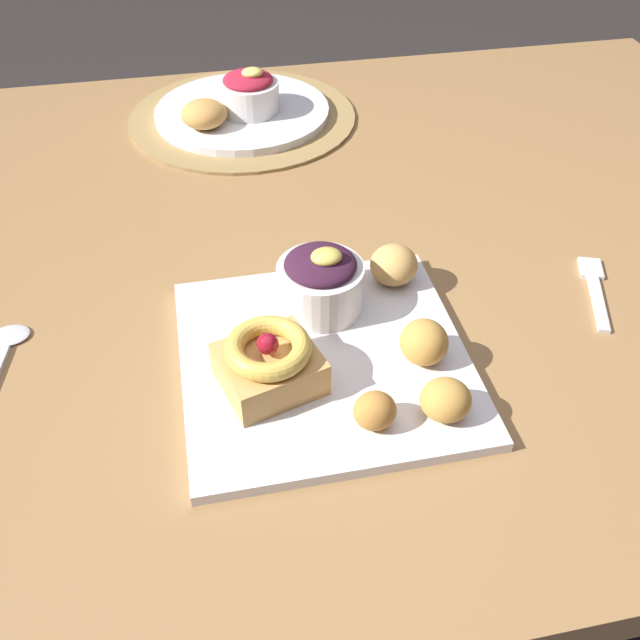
% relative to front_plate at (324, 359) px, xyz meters
% --- Properties ---
extents(ground_plane, '(8.00, 8.00, 0.00)m').
position_rel_front_plate_xyz_m(ground_plane, '(0.01, 0.22, -0.74)').
color(ground_plane, '#2D2826').
extents(dining_table, '(1.49, 1.03, 0.73)m').
position_rel_front_plate_xyz_m(dining_table, '(0.01, 0.22, -0.09)').
color(dining_table, olive).
rests_on(dining_table, ground_plane).
extents(woven_placemat, '(0.35, 0.35, 0.00)m').
position_rel_front_plate_xyz_m(woven_placemat, '(-0.02, 0.55, -0.00)').
color(woven_placemat, '#997A47').
rests_on(woven_placemat, dining_table).
extents(front_plate, '(0.28, 0.28, 0.01)m').
position_rel_front_plate_xyz_m(front_plate, '(0.00, 0.00, 0.00)').
color(front_plate, white).
rests_on(front_plate, dining_table).
extents(cake_slice, '(0.11, 0.10, 0.06)m').
position_rel_front_plate_xyz_m(cake_slice, '(-0.06, -0.03, 0.03)').
color(cake_slice, tan).
rests_on(cake_slice, front_plate).
extents(berry_ramekin, '(0.09, 0.09, 0.07)m').
position_rel_front_plate_xyz_m(berry_ramekin, '(0.01, 0.07, 0.04)').
color(berry_ramekin, white).
rests_on(berry_ramekin, front_plate).
extents(fritter_front, '(0.05, 0.04, 0.04)m').
position_rel_front_plate_xyz_m(fritter_front, '(0.09, -0.09, 0.02)').
color(fritter_front, gold).
rests_on(fritter_front, front_plate).
extents(fritter_middle, '(0.05, 0.05, 0.04)m').
position_rel_front_plate_xyz_m(fritter_middle, '(0.09, -0.02, 0.03)').
color(fritter_middle, gold).
rests_on(fritter_middle, front_plate).
extents(fritter_back, '(0.05, 0.05, 0.04)m').
position_rel_front_plate_xyz_m(fritter_back, '(0.10, 0.10, 0.03)').
color(fritter_back, tan).
rests_on(fritter_back, front_plate).
extents(fritter_extra, '(0.04, 0.03, 0.04)m').
position_rel_front_plate_xyz_m(fritter_extra, '(0.03, -0.09, 0.02)').
color(fritter_extra, '#BC7F38').
rests_on(fritter_extra, front_plate).
extents(back_plate, '(0.27, 0.27, 0.01)m').
position_rel_front_plate_xyz_m(back_plate, '(-0.02, 0.55, 0.01)').
color(back_plate, white).
rests_on(back_plate, woven_placemat).
extents(back_ramekin, '(0.09, 0.09, 0.07)m').
position_rel_front_plate_xyz_m(back_ramekin, '(-0.01, 0.53, 0.04)').
color(back_ramekin, white).
rests_on(back_ramekin, back_plate).
extents(back_pastry, '(0.07, 0.07, 0.04)m').
position_rel_front_plate_xyz_m(back_pastry, '(-0.08, 0.50, 0.03)').
color(back_pastry, '#C68E47').
rests_on(back_pastry, back_plate).
extents(fork, '(0.06, 0.12, 0.00)m').
position_rel_front_plate_xyz_m(fork, '(0.32, 0.05, -0.00)').
color(fork, silver).
rests_on(fork, dining_table).
extents(spoon, '(0.04, 0.13, 0.00)m').
position_rel_front_plate_xyz_m(spoon, '(-0.31, 0.07, -0.00)').
color(spoon, silver).
rests_on(spoon, dining_table).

